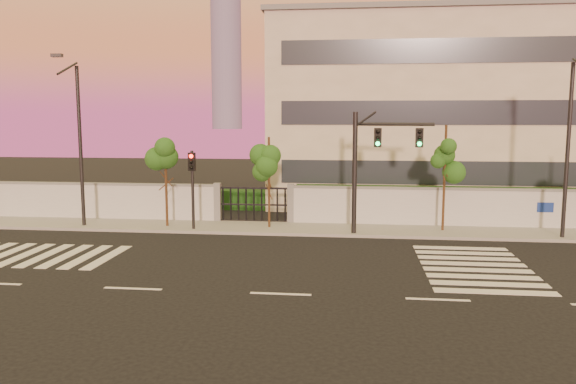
# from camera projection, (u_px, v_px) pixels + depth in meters

# --- Properties ---
(ground) EXTENTS (120.00, 120.00, 0.00)m
(ground) POSITION_uv_depth(u_px,v_px,m) (281.00, 294.00, 18.24)
(ground) COLOR black
(ground) RESTS_ON ground
(sidewalk) EXTENTS (60.00, 3.00, 0.15)m
(sidewalk) POSITION_uv_depth(u_px,v_px,m) (307.00, 229.00, 28.57)
(sidewalk) COLOR gray
(sidewalk) RESTS_ON ground
(perimeter_wall) EXTENTS (60.00, 0.36, 2.20)m
(perimeter_wall) POSITION_uv_depth(u_px,v_px,m) (311.00, 205.00, 29.91)
(perimeter_wall) COLOR #B3B6BB
(perimeter_wall) RESTS_ON ground
(hedge_row) EXTENTS (41.00, 4.25, 1.80)m
(hedge_row) POSITION_uv_depth(u_px,v_px,m) (333.00, 203.00, 32.52)
(hedge_row) COLOR black
(hedge_row) RESTS_ON ground
(institutional_building) EXTENTS (24.40, 12.40, 12.25)m
(institutional_building) POSITION_uv_depth(u_px,v_px,m) (453.00, 111.00, 38.07)
(institutional_building) COLOR #B9B29C
(institutional_building) RESTS_ON ground
(distant_skyscraper) EXTENTS (16.00, 16.00, 118.00)m
(distant_skyscraper) POSITION_uv_depth(u_px,v_px,m) (226.00, 10.00, 293.30)
(distant_skyscraper) COLOR slate
(distant_skyscraper) RESTS_ON ground
(road_markings) EXTENTS (57.00, 7.62, 0.02)m
(road_markings) POSITION_uv_depth(u_px,v_px,m) (253.00, 263.00, 22.12)
(road_markings) COLOR silver
(road_markings) RESTS_ON ground
(street_tree_c) EXTENTS (1.59, 1.26, 4.58)m
(street_tree_c) POSITION_uv_depth(u_px,v_px,m) (166.00, 164.00, 28.65)
(street_tree_c) COLOR #382314
(street_tree_c) RESTS_ON ground
(street_tree_d) EXTENTS (1.44, 1.14, 4.75)m
(street_tree_d) POSITION_uv_depth(u_px,v_px,m) (269.00, 162.00, 28.30)
(street_tree_d) COLOR #382314
(street_tree_d) RESTS_ON ground
(street_tree_e) EXTENTS (1.52, 1.21, 5.35)m
(street_tree_e) POSITION_uv_depth(u_px,v_px,m) (446.00, 154.00, 27.46)
(street_tree_e) COLOR #382314
(street_tree_e) RESTS_ON ground
(traffic_signal_main) EXTENTS (3.76, 0.86, 5.98)m
(traffic_signal_main) POSITION_uv_depth(u_px,v_px,m) (371.00, 158.00, 26.66)
(traffic_signal_main) COLOR black
(traffic_signal_main) RESTS_ON ground
(traffic_signal_secondary) EXTENTS (0.32, 0.32, 4.09)m
(traffic_signal_secondary) POSITION_uv_depth(u_px,v_px,m) (192.00, 181.00, 27.93)
(traffic_signal_secondary) COLOR black
(traffic_signal_secondary) RESTS_ON ground
(streetlight_west) EXTENTS (0.52, 2.09, 8.68)m
(streetlight_west) POSITION_uv_depth(u_px,v_px,m) (78.00, 138.00, 28.46)
(streetlight_west) COLOR black
(streetlight_west) RESTS_ON ground
(streetlight_east) EXTENTS (0.51, 2.06, 8.56)m
(streetlight_east) POSITION_uv_depth(u_px,v_px,m) (570.00, 141.00, 25.53)
(streetlight_east) COLOR black
(streetlight_east) RESTS_ON ground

